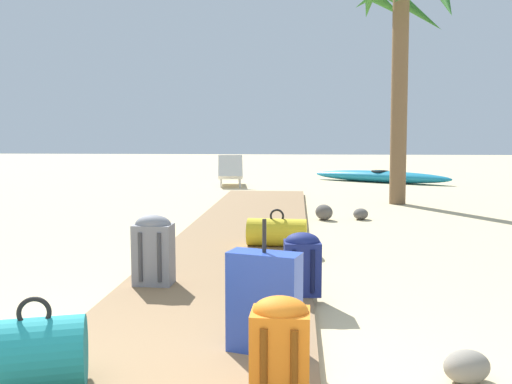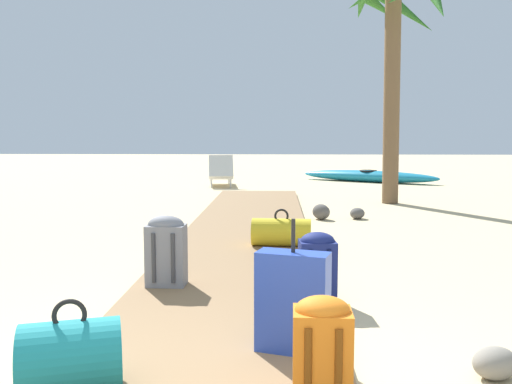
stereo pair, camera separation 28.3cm
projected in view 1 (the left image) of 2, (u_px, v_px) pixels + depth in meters
ground_plane at (235, 257)px, 6.09m from camera, size 60.00×60.00×0.00m
boardwalk at (244, 236)px, 7.13m from camera, size 1.62×10.47×0.08m
backpack_navy at (302, 262)px, 4.37m from camera, size 0.30×0.27×0.49m
backpack_orange at (280, 351)px, 2.53m from camera, size 0.27×0.24×0.53m
duffel_bag_yellow at (277, 232)px, 6.26m from camera, size 0.68×0.35×0.42m
suitcase_blue at (264, 302)px, 3.21m from camera, size 0.45×0.29×0.78m
duffel_bag_teal at (36, 354)px, 2.73m from camera, size 0.56×0.49×0.48m
backpack_grey at (153, 248)px, 4.65m from camera, size 0.33×0.24×0.59m
palm_tree_far_right at (403, 24)px, 10.43m from camera, size 2.09×2.25×4.50m
lounge_chair at (230, 173)px, 14.24m from camera, size 0.79×1.58×0.81m
kayak at (380, 176)px, 15.38m from camera, size 3.75×2.54×0.33m
rock_right_near at (361, 214)px, 8.72m from camera, size 0.32×0.33×0.18m
rock_right_mid at (467, 367)px, 3.01m from camera, size 0.33×0.31×0.18m
rock_right_far at (324, 212)px, 8.68m from camera, size 0.38×0.39×0.24m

